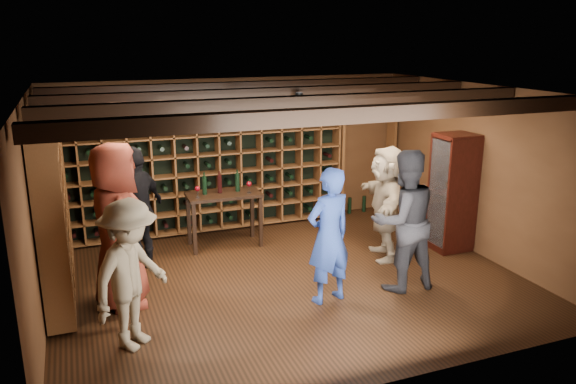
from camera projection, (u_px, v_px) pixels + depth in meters
name	position (u px, v px, depth m)	size (l,w,h in m)	color
ground	(289.00, 280.00, 7.53)	(6.00, 6.00, 0.00)	black
room_shell	(287.00, 98.00, 6.92)	(6.00, 6.00, 6.00)	brown
wine_rack_back	(207.00, 164.00, 9.13)	(4.65, 0.30, 2.20)	brown
wine_rack_left	(53.00, 203.00, 6.98)	(0.30, 2.65, 2.20)	brown
crate_shelf	(367.00, 128.00, 10.03)	(1.20, 0.32, 2.07)	brown
display_cabinet	(452.00, 195.00, 8.42)	(0.55, 0.50, 1.75)	black
man_blue_shirt	(329.00, 236.00, 6.73)	(0.62, 0.40, 1.69)	navy
man_grey_suit	(404.00, 221.00, 7.07)	(0.89, 0.69, 1.82)	black
guest_red_floral	(118.00, 227.00, 6.58)	(0.98, 0.64, 2.00)	maroon
guest_woman_black	(138.00, 210.00, 7.61)	(1.03, 0.43, 1.76)	black
guest_khaki	(131.00, 275.00, 5.74)	(1.04, 0.60, 1.61)	#83745A
guest_beige	(386.00, 203.00, 8.11)	(1.54, 0.49, 1.67)	tan
tasting_table	(224.00, 199.00, 8.57)	(1.13, 0.58, 1.12)	black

